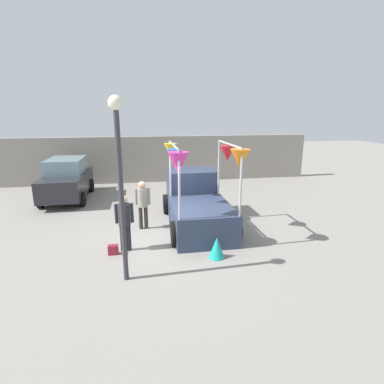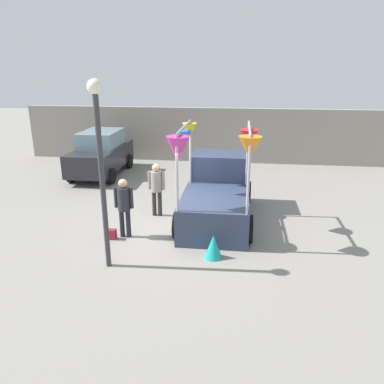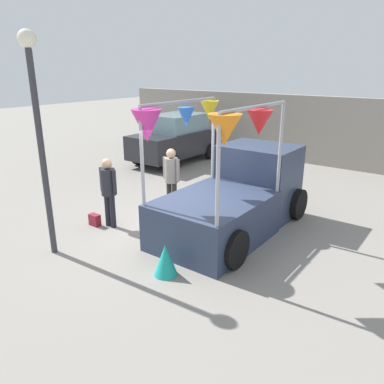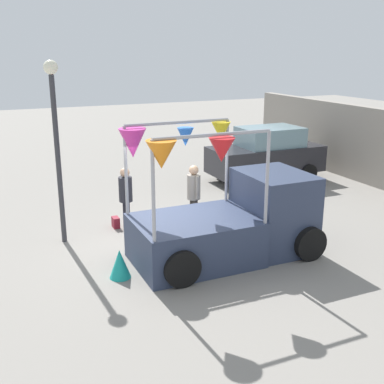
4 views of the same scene
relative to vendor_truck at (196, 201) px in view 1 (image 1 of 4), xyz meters
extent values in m
plane|color=gray|center=(-0.99, -1.16, -0.87)|extent=(60.00, 60.00, 0.00)
cube|color=#2D3851|center=(0.00, -1.00, -0.37)|extent=(1.90, 2.60, 1.00)
cube|color=#2D3851|center=(0.00, 1.00, 0.03)|extent=(1.80, 1.40, 1.80)
cube|color=#8CB2C6|center=(0.00, 1.00, 0.48)|extent=(1.76, 1.37, 0.60)
cylinder|color=black|center=(-0.95, 1.35, -0.49)|extent=(0.22, 0.76, 0.76)
cylinder|color=black|center=(0.95, 1.35, -0.49)|extent=(0.22, 0.76, 0.76)
cylinder|color=black|center=(-0.95, -1.70, -0.49)|extent=(0.22, 0.76, 0.76)
cylinder|color=black|center=(0.95, -1.70, -0.49)|extent=(0.22, 0.76, 0.76)
cylinder|color=#A5A5AD|center=(-0.87, 0.22, 1.10)|extent=(0.07, 0.07, 1.94)
cylinder|color=#A5A5AD|center=(0.87, 0.22, 1.10)|extent=(0.07, 0.07, 1.94)
cylinder|color=#A5A5AD|center=(-0.87, -2.22, 1.10)|extent=(0.07, 0.07, 1.94)
cylinder|color=#A5A5AD|center=(0.87, -2.22, 1.10)|extent=(0.07, 0.07, 1.94)
cylinder|color=#A5A5AD|center=(-0.87, -1.00, 2.07)|extent=(0.07, 2.44, 0.07)
cylinder|color=#A5A5AD|center=(0.87, -1.00, 2.07)|extent=(0.07, 2.44, 0.07)
cone|color=#D83399|center=(-0.87, -2.05, 1.69)|extent=(0.80, 0.80, 0.62)
cone|color=orange|center=(0.87, -2.05, 1.78)|extent=(0.64, 0.64, 0.52)
cone|color=blue|center=(-0.87, -0.83, 1.74)|extent=(0.48, 0.48, 0.41)
cone|color=red|center=(0.87, -0.83, 1.77)|extent=(0.68, 0.68, 0.47)
cone|color=yellow|center=(-0.87, 0.05, 1.81)|extent=(0.56, 0.56, 0.43)
cube|color=#26262B|center=(-5.25, 4.11, -0.10)|extent=(1.70, 4.00, 0.90)
cube|color=#72939E|center=(-5.25, 4.26, 0.68)|extent=(1.50, 2.10, 0.66)
cylinder|color=black|center=(-6.10, 5.36, -0.55)|extent=(0.18, 0.64, 0.64)
cylinder|color=black|center=(-4.40, 5.36, -0.55)|extent=(0.18, 0.64, 0.64)
cylinder|color=black|center=(-6.10, 2.86, -0.55)|extent=(0.18, 0.64, 0.64)
cylinder|color=black|center=(-4.40, 2.86, -0.55)|extent=(0.18, 0.64, 0.64)
cylinder|color=black|center=(-2.49, -1.81, -0.47)|extent=(0.13, 0.13, 0.79)
cylinder|color=black|center=(-2.31, -1.81, -0.47)|extent=(0.13, 0.13, 0.79)
cylinder|color=#26262D|center=(-2.40, -1.81, 0.24)|extent=(0.34, 0.34, 0.63)
sphere|color=tan|center=(-2.40, -1.81, 0.67)|extent=(0.24, 0.24, 0.24)
cylinder|color=#26262D|center=(-2.62, -1.81, 0.27)|extent=(0.09, 0.09, 0.57)
cylinder|color=#26262D|center=(-2.18, -1.81, 0.27)|extent=(0.09, 0.09, 0.57)
cylinder|color=#2D2823|center=(-1.95, -0.17, -0.47)|extent=(0.13, 0.13, 0.80)
cylinder|color=#2D2823|center=(-1.77, -0.17, -0.47)|extent=(0.13, 0.13, 0.80)
cylinder|color=gray|center=(-1.86, -0.17, 0.25)|extent=(0.34, 0.34, 0.64)
sphere|color=tan|center=(-1.86, -0.17, 0.69)|extent=(0.24, 0.24, 0.24)
cylinder|color=gray|center=(-2.08, -0.17, 0.28)|extent=(0.09, 0.09, 0.57)
cylinder|color=gray|center=(-1.64, -0.17, 0.28)|extent=(0.09, 0.09, 0.57)
cube|color=maroon|center=(-2.75, -2.01, -0.73)|extent=(0.28, 0.16, 0.28)
cylinder|color=#333338|center=(-2.33, -3.40, 1.10)|extent=(0.12, 0.12, 3.93)
sphere|color=#F2EDCC|center=(-2.33, -3.40, 3.23)|extent=(0.32, 0.32, 0.32)
cube|color=gray|center=(-0.99, 7.17, 0.43)|extent=(18.00, 0.36, 2.60)
cone|color=teal|center=(0.10, -2.70, -0.57)|extent=(0.53, 0.53, 0.60)
camera|label=1|loc=(-1.86, -10.03, 3.03)|focal=28.00mm
camera|label=2|loc=(0.63, -10.92, 3.62)|focal=35.00mm
camera|label=3|loc=(4.11, -7.23, 2.76)|focal=35.00mm
camera|label=4|loc=(8.84, -4.99, 3.60)|focal=45.00mm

